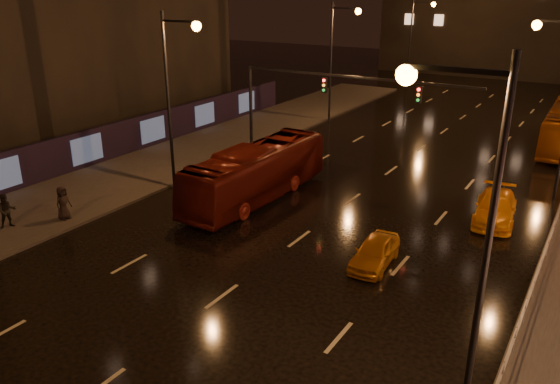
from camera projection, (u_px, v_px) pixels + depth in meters
name	position (u px, v px, depth m)	size (l,w,h in m)	color
ground	(379.00, 179.00, 33.76)	(140.00, 140.00, 0.00)	black
sidewalk_left	(161.00, 164.00, 36.39)	(7.00, 70.00, 0.15)	#38332D
hoarding_left	(85.00, 150.00, 35.40)	(0.30, 46.00, 2.50)	black
traffic_signal	(309.00, 95.00, 34.56)	(15.31, 0.32, 6.20)	black
streetlight_right	(463.00, 204.00, 12.77)	(2.64, 0.50, 10.00)	black
railing_right	(560.00, 210.00, 26.83)	(0.05, 56.00, 1.00)	#99999E
bus_red	(257.00, 172.00, 30.22)	(2.56, 10.95, 3.05)	#5D140D
taxi_near	(375.00, 252.00, 23.20)	(1.45, 3.60, 1.23)	#B86B11
taxi_far	(495.00, 208.00, 27.60)	(1.91, 4.70, 1.36)	orange
pedestrian_b	(7.00, 211.00, 26.39)	(0.83, 0.65, 1.71)	black
pedestrian_c	(63.00, 203.00, 27.34)	(0.85, 0.55, 1.73)	black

